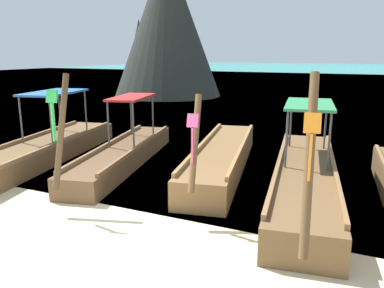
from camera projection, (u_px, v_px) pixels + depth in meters
name	position (u px, v px, depth m)	size (l,w,h in m)	color
ground	(94.00, 252.00, 6.23)	(120.00, 120.00, 0.00)	beige
sea_water	(349.00, 73.00, 60.68)	(120.00, 120.00, 0.00)	teal
longtail_boat_blue_ribbon	(42.00, 150.00, 11.40)	(2.82, 7.32, 2.47)	brown
longtail_boat_green_ribbon	(124.00, 153.00, 11.02)	(2.46, 6.67, 2.71)	brown
longtail_boat_pink_ribbon	(222.00, 158.00, 10.53)	(2.44, 6.88, 2.36)	brown
longtail_boat_orange_ribbon	(305.00, 177.00, 8.78)	(2.30, 7.73, 2.86)	brown
karst_rock	(165.00, 25.00, 28.07)	(8.16, 7.76, 10.36)	#2D302B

